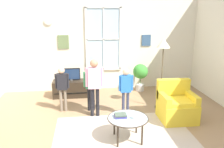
# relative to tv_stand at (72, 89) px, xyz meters

# --- Properties ---
(ground_plane) EXTENTS (6.52, 6.93, 0.02)m
(ground_plane) POSITION_rel_tv_stand_xyz_m (0.93, -2.56, -0.24)
(ground_plane) COLOR #9E7A56
(back_wall) EXTENTS (5.92, 0.17, 2.94)m
(back_wall) POSITION_rel_tv_stand_xyz_m (0.93, 0.66, 1.24)
(back_wall) COLOR silver
(back_wall) RESTS_ON ground_plane
(area_rug) EXTENTS (2.73, 1.97, 0.01)m
(area_rug) POSITION_rel_tv_stand_xyz_m (1.09, -2.39, -0.23)
(area_rug) COLOR #C6B29E
(area_rug) RESTS_ON ground_plane
(tv_stand) EXTENTS (1.05, 0.43, 0.47)m
(tv_stand) POSITION_rel_tv_stand_xyz_m (0.00, 0.00, 0.00)
(tv_stand) COLOR #2D2319
(tv_stand) RESTS_ON ground_plane
(television) EXTENTS (0.51, 0.08, 0.36)m
(television) POSITION_rel_tv_stand_xyz_m (0.00, -0.00, 0.43)
(television) COLOR #4C4C4C
(television) RESTS_ON tv_stand
(armchair) EXTENTS (0.76, 0.74, 0.87)m
(armchair) POSITION_rel_tv_stand_xyz_m (2.40, -1.78, 0.09)
(armchair) COLOR yellow
(armchair) RESTS_ON ground_plane
(coffee_table) EXTENTS (0.78, 0.78, 0.46)m
(coffee_table) POSITION_rel_tv_stand_xyz_m (1.14, -2.51, 0.19)
(coffee_table) COLOR #99B2B7
(coffee_table) RESTS_ON ground_plane
(book_stack) EXTENTS (0.24, 0.18, 0.06)m
(book_stack) POSITION_rel_tv_stand_xyz_m (1.01, -2.46, 0.25)
(book_stack) COLOR #424295
(book_stack) RESTS_ON coffee_table
(cup) EXTENTS (0.07, 0.07, 0.08)m
(cup) POSITION_rel_tv_stand_xyz_m (1.25, -2.57, 0.26)
(cup) COLOR white
(cup) RESTS_ON coffee_table
(remote_near_books) EXTENTS (0.07, 0.15, 0.02)m
(remote_near_books) POSITION_rel_tv_stand_xyz_m (1.06, -2.35, 0.23)
(remote_near_books) COLOR black
(remote_near_books) RESTS_ON coffee_table
(person_pink_shirt) EXTENTS (0.41, 0.19, 1.36)m
(person_pink_shirt) POSITION_rel_tv_stand_xyz_m (0.58, -1.38, 0.62)
(person_pink_shirt) COLOR black
(person_pink_shirt) RESTS_ON ground_plane
(person_green_shirt) EXTENTS (0.35, 0.16, 1.15)m
(person_green_shirt) POSITION_rel_tv_stand_xyz_m (0.51, -1.06, 0.48)
(person_green_shirt) COLOR black
(person_green_shirt) RESTS_ON ground_plane
(person_blue_shirt) EXTENTS (0.34, 0.15, 1.12)m
(person_blue_shirt) POSITION_rel_tv_stand_xyz_m (1.30, -1.40, 0.47)
(person_blue_shirt) COLOR #333851
(person_blue_shirt) RESTS_ON ground_plane
(person_black_shirt) EXTENTS (0.33, 0.15, 1.11)m
(person_black_shirt) POSITION_rel_tv_stand_xyz_m (-0.17, -1.02, 0.46)
(person_black_shirt) COLOR #726656
(person_black_shirt) RESTS_ON ground_plane
(potted_plant_by_window) EXTENTS (0.45, 0.45, 0.84)m
(potted_plant_by_window) POSITION_rel_tv_stand_xyz_m (2.07, 0.24, 0.32)
(potted_plant_by_window) COLOR silver
(potted_plant_by_window) RESTS_ON ground_plane
(floor_lamp) EXTENTS (0.32, 0.32, 1.76)m
(floor_lamp) POSITION_rel_tv_stand_xyz_m (2.26, -1.12, 1.24)
(floor_lamp) COLOR black
(floor_lamp) RESTS_ON ground_plane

